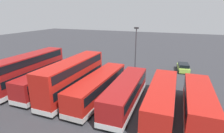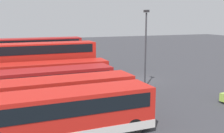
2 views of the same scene
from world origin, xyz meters
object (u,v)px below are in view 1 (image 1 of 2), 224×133
at_px(bus_single_deck_fourth, 99,86).
at_px(bus_single_deck_far_end, 11,73).
at_px(bus_single_deck_sixth, 49,79).
at_px(car_hatchback_silver, 183,67).
at_px(bus_single_deck_second, 162,98).
at_px(bus_single_deck_third, 126,92).
at_px(lamp_post_tall, 136,48).
at_px(bus_single_deck_near_end, 199,102).
at_px(bus_double_decker_seventh, 30,69).
at_px(bus_double_decker_fifth, 73,77).

xyz_separation_m(bus_single_deck_fourth, bus_single_deck_far_end, (14.29, 0.18, 0.00)).
bearing_deg(bus_single_deck_sixth, car_hatchback_silver, -136.85).
distance_m(bus_single_deck_second, bus_single_deck_third, 3.91).
bearing_deg(lamp_post_tall, bus_single_deck_near_end, 132.63).
distance_m(bus_single_deck_fourth, bus_single_deck_far_end, 14.29).
distance_m(bus_single_deck_third, bus_single_deck_fourth, 3.60).
distance_m(bus_single_deck_sixth, bus_double_decker_seventh, 3.71).
height_order(bus_single_deck_fourth, bus_double_decker_seventh, bus_double_decker_seventh).
bearing_deg(bus_single_deck_sixth, lamp_post_tall, -132.82).
relative_size(bus_single_deck_sixth, bus_double_decker_seventh, 0.90).
height_order(bus_single_deck_sixth, car_hatchback_silver, bus_single_deck_sixth).
xyz_separation_m(bus_single_deck_third, bus_single_deck_fourth, (3.57, -0.43, 0.00)).
height_order(bus_single_deck_near_end, bus_single_deck_far_end, same).
distance_m(bus_single_deck_sixth, lamp_post_tall, 13.89).
bearing_deg(bus_single_deck_near_end, lamp_post_tall, -47.37).
distance_m(bus_single_deck_third, bus_double_decker_fifth, 7.04).
bearing_deg(bus_single_deck_second, bus_single_deck_near_end, -175.79).
xyz_separation_m(bus_double_decker_fifth, bus_single_deck_far_end, (10.87, -0.03, -0.83)).
height_order(bus_single_deck_fourth, bus_single_deck_sixth, same).
distance_m(bus_single_deck_near_end, bus_single_deck_second, 3.54).
height_order(bus_single_deck_near_end, bus_double_decker_seventh, bus_double_decker_seventh).
height_order(bus_single_deck_second, bus_single_deck_fourth, same).
distance_m(bus_single_deck_third, bus_single_deck_far_end, 17.86).
xyz_separation_m(bus_single_deck_third, bus_double_decker_fifth, (6.99, -0.23, 0.83)).
bearing_deg(bus_single_deck_second, bus_double_decker_seventh, -1.37).
height_order(bus_double_decker_seventh, car_hatchback_silver, bus_double_decker_seventh).
bearing_deg(car_hatchback_silver, bus_single_deck_third, 69.34).
xyz_separation_m(bus_single_deck_second, bus_single_deck_sixth, (14.66, -0.07, -0.00)).
bearing_deg(bus_single_deck_far_end, bus_single_deck_fourth, -179.29).
bearing_deg(bus_single_deck_second, bus_double_decker_fifth, -0.86).
height_order(bus_single_deck_second, bus_single_deck_third, same).
bearing_deg(bus_double_decker_seventh, lamp_post_tall, -143.22).
xyz_separation_m(bus_single_deck_second, lamp_post_tall, (5.45, -10.01, 3.05)).
relative_size(bus_single_deck_third, lamp_post_tall, 1.39).
bearing_deg(bus_double_decker_fifth, bus_single_deck_sixth, 1.38).
distance_m(bus_double_decker_fifth, lamp_post_tall, 11.47).
distance_m(bus_single_deck_far_end, car_hatchback_silver, 28.44).
distance_m(bus_double_decker_fifth, car_hatchback_silver, 20.32).
bearing_deg(car_hatchback_silver, bus_single_deck_sixth, 43.15).
bearing_deg(bus_single_deck_far_end, bus_single_deck_sixth, 179.03).
distance_m(bus_single_deck_near_end, car_hatchback_silver, 15.56).
distance_m(bus_double_decker_seventh, lamp_post_tall, 16.14).
height_order(bus_single_deck_far_end, car_hatchback_silver, bus_single_deck_far_end).
relative_size(bus_single_deck_second, bus_double_decker_seventh, 0.94).
bearing_deg(bus_single_deck_fourth, lamp_post_tall, -101.91).
bearing_deg(bus_single_deck_third, bus_double_decker_seventh, -2.00).
xyz_separation_m(bus_single_deck_far_end, lamp_post_tall, (-16.32, -9.82, 3.05)).
distance_m(bus_single_deck_fourth, bus_double_decker_fifth, 3.52).
bearing_deg(bus_double_decker_fifth, lamp_post_tall, -118.98).
xyz_separation_m(bus_single_deck_far_end, car_hatchback_silver, (-23.81, -15.53, -0.92)).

